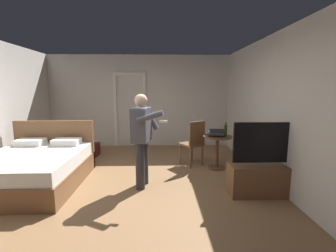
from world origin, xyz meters
name	(u,v)px	position (x,y,z in m)	size (l,w,h in m)	color
ground_plane	(125,188)	(0.00, 0.00, 0.00)	(6.70, 6.70, 0.00)	olive
wall_back	(140,101)	(0.00, 3.10, 1.31)	(5.38, 0.12, 2.62)	beige
wall_right	(283,111)	(2.63, 0.00, 1.31)	(0.12, 6.33, 2.62)	beige
doorway_frame	(130,104)	(-0.27, 3.02, 1.22)	(0.93, 0.08, 2.13)	white
bed	(34,168)	(-1.61, 0.22, 0.30)	(1.61, 1.92, 1.02)	brown
tv_flatscreen	(266,174)	(2.27, -0.30, 0.34)	(1.14, 0.40, 1.17)	brown
side_table	(217,147)	(1.80, 0.97, 0.47)	(0.60, 0.60, 0.70)	brown
laptop	(216,134)	(1.76, 0.92, 0.75)	(0.38, 0.39, 0.15)	black
bottle_on_table	(226,131)	(1.94, 0.89, 0.83)	(0.06, 0.06, 0.30)	#1F3D0D
wooden_chair	(194,141)	(1.33, 1.15, 0.54)	(0.58, 0.58, 0.99)	brown
person_blue_shirt	(142,135)	(0.30, 0.09, 0.91)	(0.59, 0.66, 1.59)	#333338
suitcase_dark	(86,150)	(-1.27, 2.00, 0.16)	(0.60, 0.37, 0.32)	#4C1919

